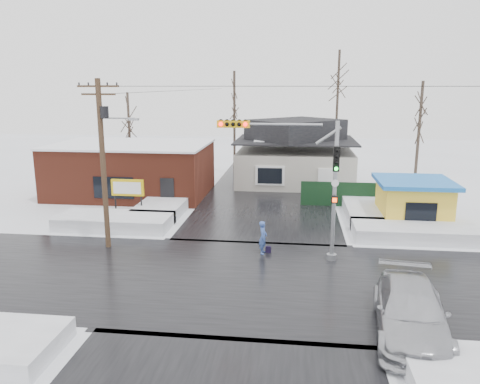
# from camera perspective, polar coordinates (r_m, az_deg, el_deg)

# --- Properties ---
(ground) EXTENTS (120.00, 120.00, 0.00)m
(ground) POSITION_cam_1_polar(r_m,az_deg,el_deg) (21.66, 0.84, -10.64)
(ground) COLOR white
(ground) RESTS_ON ground
(road_ns) EXTENTS (10.00, 120.00, 0.02)m
(road_ns) POSITION_cam_1_polar(r_m,az_deg,el_deg) (21.66, 0.84, -10.62)
(road_ns) COLOR black
(road_ns) RESTS_ON ground
(road_ew) EXTENTS (120.00, 10.00, 0.02)m
(road_ew) POSITION_cam_1_polar(r_m,az_deg,el_deg) (21.66, 0.84, -10.62)
(road_ew) COLOR black
(road_ew) RESTS_ON ground
(snowbank_nw) EXTENTS (7.00, 3.00, 0.80)m
(snowbank_nw) POSITION_cam_1_polar(r_m,az_deg,el_deg) (30.10, -15.02, -3.47)
(snowbank_nw) COLOR white
(snowbank_nw) RESTS_ON ground
(snowbank_ne) EXTENTS (7.00, 3.00, 0.80)m
(snowbank_ne) POSITION_cam_1_polar(r_m,az_deg,el_deg) (28.84, 20.54, -4.57)
(snowbank_ne) COLOR white
(snowbank_ne) RESTS_ON ground
(snowbank_nside_w) EXTENTS (3.00, 8.00, 0.80)m
(snowbank_nside_w) POSITION_cam_1_polar(r_m,az_deg,el_deg) (34.03, -8.79, -1.29)
(snowbank_nside_w) COLOR white
(snowbank_nside_w) RESTS_ON ground
(snowbank_nside_e) EXTENTS (3.00, 8.00, 0.80)m
(snowbank_nside_e) POSITION_cam_1_polar(r_m,az_deg,el_deg) (33.17, 15.21, -1.97)
(snowbank_nside_e) COLOR white
(snowbank_nside_e) RESTS_ON ground
(traffic_signal) EXTENTS (6.05, 0.68, 7.00)m
(traffic_signal) POSITION_cam_1_polar(r_m,az_deg,el_deg) (23.09, 7.68, 2.52)
(traffic_signal) COLOR gray
(traffic_signal) RESTS_ON ground
(utility_pole) EXTENTS (3.15, 0.44, 9.00)m
(utility_pole) POSITION_cam_1_polar(r_m,az_deg,el_deg) (25.55, -16.28, 4.42)
(utility_pole) COLOR #382619
(utility_pole) RESTS_ON ground
(brick_building) EXTENTS (12.20, 8.20, 4.12)m
(brick_building) POSITION_cam_1_polar(r_m,az_deg,el_deg) (38.62, -13.02, 2.76)
(brick_building) COLOR maroon
(brick_building) RESTS_ON ground
(marquee_sign) EXTENTS (2.20, 0.21, 2.55)m
(marquee_sign) POSITION_cam_1_polar(r_m,az_deg,el_deg) (31.98, -13.54, 0.39)
(marquee_sign) COLOR black
(marquee_sign) RESTS_ON ground
(house) EXTENTS (10.40, 8.40, 5.76)m
(house) POSITION_cam_1_polar(r_m,az_deg,el_deg) (42.18, 6.74, 4.58)
(house) COLOR beige
(house) RESTS_ON ground
(kiosk) EXTENTS (4.60, 4.60, 2.88)m
(kiosk) POSITION_cam_1_polar(r_m,az_deg,el_deg) (31.49, 20.33, -1.12)
(kiosk) COLOR yellow
(kiosk) RESTS_ON ground
(fence) EXTENTS (8.00, 0.12, 1.80)m
(fence) POSITION_cam_1_polar(r_m,az_deg,el_deg) (34.91, 13.99, -0.32)
(fence) COLOR black
(fence) RESTS_ON ground
(tree_far_left) EXTENTS (3.00, 3.00, 10.00)m
(tree_far_left) POSITION_cam_1_polar(r_m,az_deg,el_deg) (46.16, -0.70, 12.03)
(tree_far_left) COLOR #332821
(tree_far_left) RESTS_ON ground
(tree_far_mid) EXTENTS (3.00, 3.00, 12.00)m
(tree_far_mid) POSITION_cam_1_polar(r_m,az_deg,el_deg) (47.92, 11.92, 13.69)
(tree_far_mid) COLOR #332821
(tree_far_mid) RESTS_ON ground
(tree_far_right) EXTENTS (3.00, 3.00, 9.00)m
(tree_far_right) POSITION_cam_1_polar(r_m,az_deg,el_deg) (41.00, 21.22, 9.95)
(tree_far_right) COLOR #332821
(tree_far_right) RESTS_ON ground
(tree_far_west) EXTENTS (3.00, 3.00, 8.00)m
(tree_far_west) POSITION_cam_1_polar(r_m,az_deg,el_deg) (46.66, -13.47, 9.74)
(tree_far_west) COLOR #332821
(tree_far_west) RESTS_ON ground
(pedestrian) EXTENTS (0.49, 0.68, 1.75)m
(pedestrian) POSITION_cam_1_polar(r_m,az_deg,el_deg) (24.54, 2.82, -5.59)
(pedestrian) COLOR #3A56A2
(pedestrian) RESTS_ON ground
(car) EXTENTS (3.08, 6.14, 1.71)m
(car) POSITION_cam_1_polar(r_m,az_deg,el_deg) (18.02, 20.09, -13.58)
(car) COLOR #B1B3B9
(car) RESTS_ON ground
(shopping_bag) EXTENTS (0.29, 0.16, 0.35)m
(shopping_bag) POSITION_cam_1_polar(r_m,az_deg,el_deg) (24.88, 3.47, -7.05)
(shopping_bag) COLOR black
(shopping_bag) RESTS_ON ground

